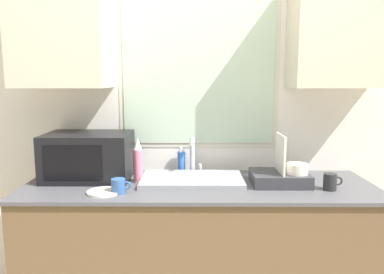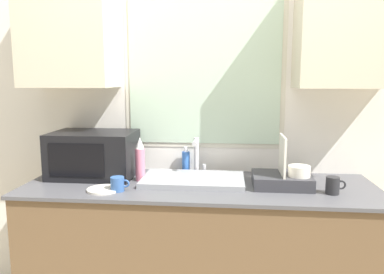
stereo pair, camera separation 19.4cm
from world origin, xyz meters
name	(u,v)px [view 1 (the left image)]	position (x,y,z in m)	size (l,w,h in m)	color
countertop	(199,256)	(0.00, 0.32, 0.45)	(2.02, 0.67, 0.90)	brown
wall_back	(199,95)	(0.00, 0.63, 1.40)	(6.00, 0.38, 2.60)	silver
sink_basin	(192,179)	(-0.04, 0.36, 0.91)	(0.60, 0.36, 0.03)	gray
faucet	(193,153)	(-0.04, 0.55, 1.04)	(0.08, 0.16, 0.23)	#B7B7BC
microwave	(89,156)	(-0.67, 0.44, 1.04)	(0.51, 0.36, 0.28)	black
dish_rack	(282,175)	(0.48, 0.32, 0.95)	(0.32, 0.26, 0.29)	#333338
spray_bottle	(138,161)	(-0.36, 0.36, 1.02)	(0.06, 0.06, 0.26)	#D8728C
soap_bottle	(181,161)	(-0.11, 0.60, 0.97)	(0.05, 0.05, 0.17)	blue
mug_near_sink	(119,186)	(-0.43, 0.14, 0.94)	(0.10, 0.07, 0.08)	#335999
mug_by_rack	(330,182)	(0.72, 0.20, 0.95)	(0.10, 0.07, 0.09)	#262628
small_plate	(104,192)	(-0.51, 0.14, 0.90)	(0.18, 0.18, 0.01)	silver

